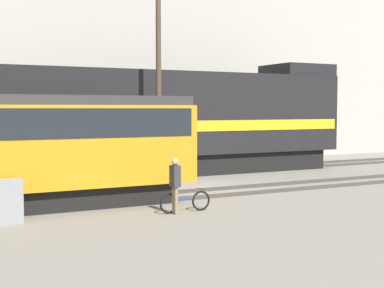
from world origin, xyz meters
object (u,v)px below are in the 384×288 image
Objects in this scene: bicycle at (185,202)px; utility_pole_left at (159,74)px; streetcar at (21,145)px; signal_box at (9,201)px; freight_locomotive at (183,121)px; person at (175,180)px.

utility_pole_left is at bearing 74.65° from bicycle.
streetcar is 9.06× the size of signal_box.
freight_locomotive is 9.89× the size of bicycle.
bicycle is 7.16m from utility_pole_left.
utility_pole_left is (5.89, 3.02, 2.52)m from streetcar.
bicycle is at bearing -9.06° from signal_box.
freight_locomotive reaches higher than signal_box.
streetcar is at bearing 149.69° from bicycle.
streetcar is 2.35m from signal_box.
freight_locomotive reaches higher than person.
utility_pole_left is at bearing 36.17° from signal_box.
freight_locomotive reaches higher than bicycle.
streetcar is 6.42× the size of bicycle.
streetcar is at bearing -152.86° from utility_pole_left.
person is at bearing -159.57° from bicycle.
streetcar is 6.47× the size of person.
utility_pole_left is 7.58× the size of signal_box.
signal_box is at bearing 168.29° from person.
signal_box is (-6.53, -4.77, -3.95)m from utility_pole_left.
person is 0.18× the size of utility_pole_left.
freight_locomotive is at bearing 35.63° from streetcar.
signal_box is (-0.64, -1.75, -1.43)m from streetcar.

